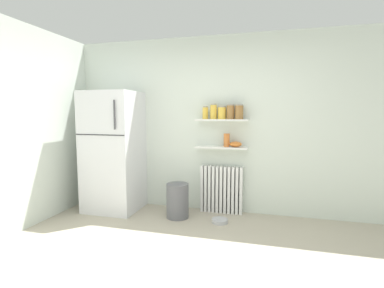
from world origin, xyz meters
TOP-DOWN VIEW (x-y plane):
  - ground_plane at (0.00, 0.50)m, footprint 7.04×7.04m
  - back_wall at (0.00, 2.05)m, footprint 7.04×0.10m
  - side_wall_left at (-2.25, 0.60)m, footprint 0.10×4.80m
  - refrigerator at (-1.51, 1.65)m, footprint 0.77×0.74m
  - radiator at (0.11, 1.92)m, footprint 0.62×0.12m
  - wall_shelf_lower at (0.11, 1.89)m, footprint 0.75×0.22m
  - wall_shelf_upper at (0.11, 1.89)m, footprint 0.75×0.22m
  - storage_jar_0 at (-0.14, 1.89)m, footprint 0.08×0.08m
  - storage_jar_1 at (-0.01, 1.89)m, footprint 0.09×0.09m
  - storage_jar_2 at (0.11, 1.89)m, footprint 0.12×0.12m
  - storage_jar_3 at (0.23, 1.89)m, footprint 0.11×0.11m
  - storage_jar_4 at (0.35, 1.89)m, footprint 0.12×0.12m
  - vase at (0.18, 1.89)m, footprint 0.09×0.09m
  - shelf_bowl at (0.31, 1.89)m, footprint 0.18×0.18m
  - trash_bin at (-0.46, 1.54)m, footprint 0.31×0.31m
  - pet_food_bowl at (0.16, 1.50)m, footprint 0.22×0.22m

SIDE VIEW (x-z plane):
  - ground_plane at x=0.00m, z-range 0.00..0.00m
  - pet_food_bowl at x=0.16m, z-range 0.00..0.05m
  - trash_bin at x=-0.46m, z-range 0.00..0.49m
  - radiator at x=0.11m, z-range 0.00..0.70m
  - refrigerator at x=-1.51m, z-range 0.00..1.80m
  - wall_shelf_lower at x=0.11m, z-range 0.97..0.99m
  - shelf_bowl at x=0.31m, z-range 0.99..1.07m
  - vase at x=0.18m, z-range 0.99..1.18m
  - back_wall at x=0.00m, z-range 0.00..2.60m
  - side_wall_left at x=-2.25m, z-range 0.00..2.60m
  - wall_shelf_upper at x=0.11m, z-range 1.37..1.39m
  - storage_jar_2 at x=0.11m, z-range 1.39..1.58m
  - storage_jar_0 at x=-0.14m, z-range 1.39..1.58m
  - storage_jar_4 at x=0.35m, z-range 1.39..1.60m
  - storage_jar_3 at x=0.23m, z-range 1.39..1.60m
  - storage_jar_1 at x=-0.01m, z-range 1.39..1.61m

